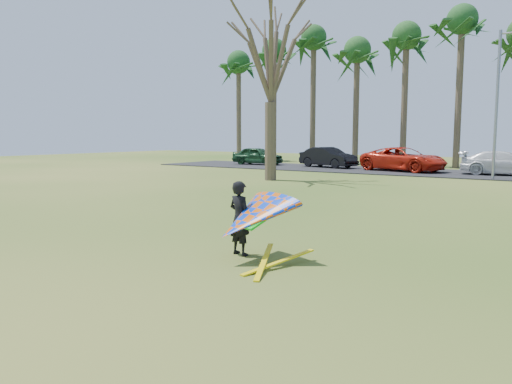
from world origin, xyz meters
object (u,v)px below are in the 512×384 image
Objects in this scene: car_3 at (504,163)px; kite_flyer at (250,218)px; streetlight at (500,97)px; car_2 at (403,159)px; bare_tree_left at (271,51)px; car_1 at (328,157)px; car_0 at (258,156)px.

car_3 is 2.06× the size of kite_flyer.
streetlight reaches higher than car_2.
streetlight is (10.16, 7.00, -2.45)m from bare_tree_left.
kite_flyer is (10.97, -25.53, 0.04)m from car_1.
bare_tree_left reaches higher than streetlight.
car_3 is at bearing -78.12° from car_1.
car_1 is 11.89m from car_3.
streetlight is 1.63× the size of car_3.
car_0 is at bearing 127.45° from bare_tree_left.
kite_flyer is (-0.99, -21.91, -3.62)m from streetlight.
bare_tree_left is 4.06× the size of kite_flyer.
car_3 is at bearing -75.77° from car_2.
car_0 is 12.14m from car_2.
car_2 reaches higher than car_1.
car_0 is (-8.11, 10.59, -6.14)m from bare_tree_left.
bare_tree_left is 1.71× the size of car_2.
streetlight reaches higher than car_1.
car_3 is at bearing 91.34° from streetlight.
bare_tree_left reaches higher than car_1.
car_2 is 2.38× the size of kite_flyer.
car_2 is at bearing 86.82° from car_3.
car_1 is 0.92× the size of car_3.
car_2 is 6.08m from car_3.
car_0 is at bearing 124.13° from kite_flyer.
car_1 is at bearing 113.25° from kite_flyer.
car_1 is 0.80× the size of car_2.
streetlight reaches higher than car_0.
bare_tree_left is 12.58m from streetlight.
kite_flyer is (-0.91, -25.01, 0.07)m from car_3.
streetlight reaches higher than car_3.
car_3 is at bearing 87.91° from kite_flyer.
car_3 is 25.03m from kite_flyer.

